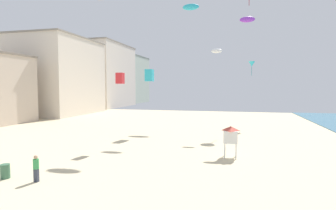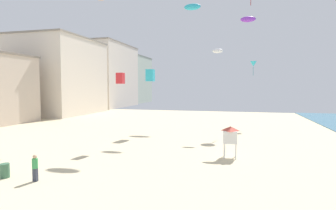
{
  "view_description": "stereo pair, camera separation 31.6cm",
  "coord_description": "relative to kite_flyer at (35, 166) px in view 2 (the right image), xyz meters",
  "views": [
    {
      "loc": [
        8.43,
        -5.06,
        5.72
      ],
      "look_at": [
        2.48,
        19.14,
        4.09
      ],
      "focal_mm": 29.23,
      "sensor_mm": 36.0,
      "label": 1
    },
    {
      "loc": [
        8.74,
        -4.98,
        5.72
      ],
      "look_at": [
        2.48,
        19.14,
        4.09
      ],
      "focal_mm": 29.23,
      "sensor_mm": 36.0,
      "label": 2
    }
  ],
  "objects": [
    {
      "name": "kite_cyan_box",
      "position": [
        1.46,
        17.93,
        6.23
      ],
      "size": [
        0.92,
        0.92,
        1.44
      ],
      "color": "#2DB7CC"
    },
    {
      "name": "kite_cyan_delta",
      "position": [
        13.86,
        27.74,
        8.14
      ],
      "size": [
        0.91,
        0.91,
        2.06
      ],
      "color": "#2DB7CC"
    },
    {
      "name": "boardwalk_hotel_far",
      "position": [
        -26.47,
        59.52,
        8.15
      ],
      "size": [
        13.59,
        20.93,
        18.13
      ],
      "color": "silver",
      "rests_on": "ground"
    },
    {
      "name": "boardwalk_hotel_mid",
      "position": [
        -26.47,
        37.4,
        7.07
      ],
      "size": [
        15.88,
        17.97,
        15.96
      ],
      "color": "silver",
      "rests_on": "ground"
    },
    {
      "name": "beach_trash_bin",
      "position": [
        -2.35,
        0.08,
        -0.47
      ],
      "size": [
        0.56,
        0.56,
        0.9
      ],
      "primitive_type": "cylinder",
      "color": "#3D6B4C",
      "rests_on": "ground"
    },
    {
      "name": "boardwalk_hotel_distant",
      "position": [
        -26.47,
        80.46,
        7.51
      ],
      "size": [
        10.48,
        17.73,
        16.85
      ],
      "color": "#B7C6B2",
      "rests_on": "ground"
    },
    {
      "name": "lifeguard_stand",
      "position": [
        11.29,
        8.77,
        0.92
      ],
      "size": [
        1.1,
        1.1,
        2.55
      ],
      "rotation": [
        0.0,
        0.0,
        -0.34
      ],
      "color": "white",
      "rests_on": "ground"
    },
    {
      "name": "kite_cyan_parafoil",
      "position": [
        4.63,
        29.51,
        17.35
      ],
      "size": [
        2.59,
        0.72,
        1.01
      ],
      "color": "#2DB7CC"
    },
    {
      "name": "kite_white_parafoil",
      "position": [
        9.41,
        19.04,
        9.04
      ],
      "size": [
        1.28,
        0.35,
        0.5
      ],
      "color": "white"
    },
    {
      "name": "kite_red_box",
      "position": [
        0.89,
        10.54,
        5.65
      ],
      "size": [
        0.66,
        0.66,
        1.04
      ],
      "color": "red"
    },
    {
      "name": "kite_purple_parafoil_2",
      "position": [
        12.71,
        16.39,
        11.86
      ],
      "size": [
        1.56,
        0.43,
        0.61
      ],
      "color": "purple"
    },
    {
      "name": "kite_flyer",
      "position": [
        0.0,
        0.0,
        0.0
      ],
      "size": [
        0.34,
        0.34,
        1.64
      ],
      "rotation": [
        0.0,
        0.0,
        0.59
      ],
      "color": "#383D4C",
      "rests_on": "ground"
    }
  ]
}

